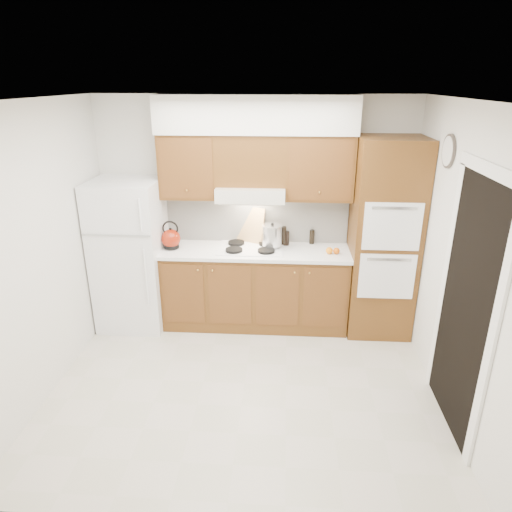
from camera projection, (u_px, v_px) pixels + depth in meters
The scene contains 26 objects.
floor at pixel (245, 383), 4.40m from camera, with size 3.60×3.60×0.00m, color beige.
ceiling at pixel (241, 99), 3.46m from camera, with size 3.60×3.60×0.00m, color white.
wall_back at pixel (255, 211), 5.33m from camera, with size 3.60×0.02×2.60m, color silver.
wall_left at pixel (41, 254), 4.04m from camera, with size 0.02×3.00×2.60m, color silver.
wall_right at pixel (457, 264), 3.82m from camera, with size 0.02×3.00×2.60m, color silver.
fridge at pixel (131, 255), 5.24m from camera, with size 0.75×0.72×1.72m, color white.
base_cabinets at pixel (255, 288), 5.36m from camera, with size 2.11×0.60×0.90m, color brown.
countertop at pixel (255, 251), 5.18m from camera, with size 2.13×0.62×0.04m, color white.
backsplash at pixel (257, 218), 5.34m from camera, with size 2.11×0.03×0.56m, color white.
oven_cabinet at pixel (383, 239), 5.01m from camera, with size 0.70×0.65×2.20m, color brown.
upper_cab_left at pixel (189, 166), 5.02m from camera, with size 0.63×0.33×0.70m, color brown.
upper_cab_right at pixel (320, 168), 4.93m from camera, with size 0.73×0.33×0.70m, color brown.
range_hood at pixel (251, 193), 5.02m from camera, with size 0.75×0.45×0.15m, color silver.
upper_cab_over_hood at pixel (251, 160), 4.95m from camera, with size 0.75×0.33×0.55m, color brown.
soffit at pixel (256, 114), 4.76m from camera, with size 2.13×0.36×0.40m, color silver.
cooktop at pixel (251, 248), 5.19m from camera, with size 0.74×0.50×0.01m, color white.
doorway at pixel (465, 310), 3.59m from camera, with size 0.02×0.90×2.10m, color black.
wall_clock at pixel (449, 151), 4.03m from camera, with size 0.30×0.30×0.02m, color #3F3833.
kettle at pixel (171, 239), 5.16m from camera, with size 0.22×0.22×0.22m, color maroon.
cutting_board at pixel (251, 226), 5.33m from camera, with size 0.33×0.02×0.44m, color tan.
stock_pot at pixel (272, 236), 5.17m from camera, with size 0.22×0.22×0.23m, color silver.
condiment_a at pixel (284, 236), 5.27m from camera, with size 0.06×0.06×0.22m, color black.
condiment_b at pixel (287, 238), 5.28m from camera, with size 0.05×0.05×0.17m, color black.
condiment_c at pixel (312, 237), 5.33m from camera, with size 0.06×0.06×0.17m, color black.
orange_near at pixel (329, 251), 5.03m from camera, with size 0.08×0.08×0.08m, color #FF9B0D.
orange_far at pixel (336, 251), 5.02m from camera, with size 0.07×0.07×0.07m, color #D7650B.
Camera 1 is at (0.34, -3.64, 2.75)m, focal length 32.00 mm.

